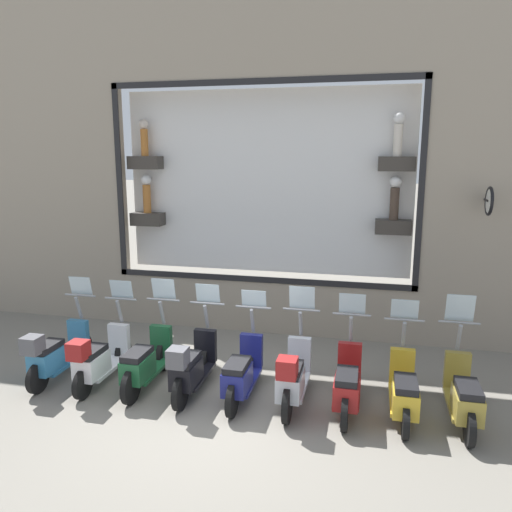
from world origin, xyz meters
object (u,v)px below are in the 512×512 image
scooter_yellow_1 (404,391)px  scooter_black_5 (191,366)px  scooter_silver_3 (293,376)px  scooter_navy_4 (242,373)px  scooter_teal_8 (55,353)px  scooter_olive_0 (464,395)px  scooter_white_7 (98,358)px  scooter_red_2 (347,384)px  scooter_green_6 (146,362)px

scooter_yellow_1 → scooter_black_5: size_ratio=0.99×
scooter_silver_3 → scooter_navy_4: bearing=86.3°
scooter_silver_3 → scooter_teal_8: size_ratio=1.00×
scooter_olive_0 → scooter_white_7: scooter_olive_0 is taller
scooter_black_5 → scooter_silver_3: bearing=-89.9°
scooter_teal_8 → scooter_white_7: bearing=-90.3°
scooter_black_5 → scooter_red_2: bearing=-88.7°
scooter_yellow_1 → scooter_teal_8: (-0.06, 5.68, 0.06)m
scooter_red_2 → scooter_teal_8: (-0.06, 4.87, 0.04)m
scooter_silver_3 → scooter_green_6: size_ratio=1.00×
scooter_navy_4 → scooter_teal_8: 3.24m
scooter_navy_4 → scooter_teal_8: size_ratio=1.00×
scooter_silver_3 → scooter_yellow_1: bearing=-88.3°
scooter_green_6 → scooter_olive_0: bearing=-90.1°
scooter_red_2 → scooter_white_7: size_ratio=1.00×
scooter_navy_4 → scooter_red_2: bearing=-90.0°
scooter_black_5 → scooter_teal_8: size_ratio=1.00×
scooter_yellow_1 → scooter_black_5: scooter_black_5 is taller
scooter_white_7 → scooter_navy_4: bearing=-88.5°
scooter_red_2 → scooter_navy_4: (-0.00, 1.62, 0.00)m
scooter_silver_3 → scooter_black_5: bearing=90.1°
scooter_red_2 → scooter_teal_8: bearing=90.7°
scooter_green_6 → scooter_teal_8: size_ratio=1.01×
scooter_navy_4 → scooter_black_5: scooter_black_5 is taller
scooter_olive_0 → scooter_white_7: bearing=90.7°
scooter_navy_4 → scooter_green_6: bearing=89.8°
scooter_olive_0 → scooter_red_2: size_ratio=1.00×
scooter_white_7 → scooter_teal_8: (0.00, 0.81, 0.01)m
scooter_red_2 → scooter_teal_8: 4.87m
scooter_silver_3 → scooter_black_5: (-0.00, 1.62, -0.00)m
scooter_yellow_1 → scooter_navy_4: bearing=89.9°
scooter_green_6 → scooter_silver_3: bearing=-91.4°
scooter_red_2 → scooter_white_7: (-0.07, 4.05, 0.03)m
scooter_olive_0 → scooter_green_6: scooter_olive_0 is taller
scooter_red_2 → scooter_navy_4: scooter_red_2 is taller
scooter_red_2 → scooter_silver_3: size_ratio=0.99×
scooter_yellow_1 → scooter_silver_3: bearing=91.7°
scooter_black_5 → scooter_teal_8: 2.43m
scooter_red_2 → scooter_white_7: scooter_red_2 is taller
scooter_silver_3 → scooter_navy_4: 0.81m
scooter_red_2 → scooter_navy_4: 1.62m
scooter_black_5 → scooter_white_7: (-0.01, 1.62, -0.02)m
scooter_yellow_1 → scooter_navy_4: 2.43m
scooter_yellow_1 → scooter_teal_8: 5.68m
scooter_green_6 → scooter_white_7: (-0.07, 0.81, 0.01)m
scooter_red_2 → scooter_black_5: bearing=91.3°
scooter_olive_0 → scooter_silver_3: (-0.05, 2.43, 0.06)m
scooter_black_5 → scooter_teal_8: (-0.01, 2.43, -0.01)m
scooter_olive_0 → scooter_teal_8: size_ratio=1.00×
scooter_olive_0 → scooter_yellow_1: 0.81m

